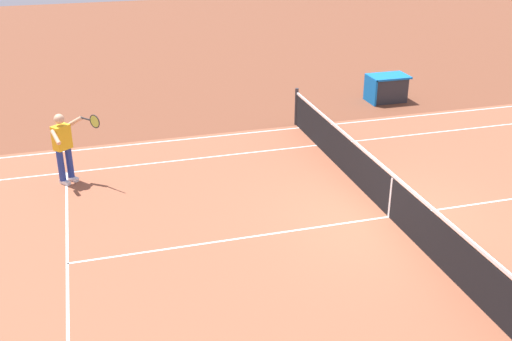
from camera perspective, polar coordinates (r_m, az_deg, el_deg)
ground_plane at (r=12.99m, az=12.25°, el=-4.24°), size 60.00×60.00×0.00m
court_slab at (r=12.99m, az=12.25°, el=-4.23°), size 24.20×11.40×0.00m
court_line_markings at (r=12.99m, az=12.25°, el=-4.22°), size 23.85×11.05×0.01m
tennis_net at (r=12.77m, az=12.44°, el=-2.29°), size 0.10×11.70×1.08m
tennis_player_near at (r=14.50m, az=-17.41°, el=2.31°), size 1.08×0.74×1.70m
equipment_cart_tarped at (r=20.17m, az=12.03°, el=7.51°), size 1.25×0.84×0.85m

